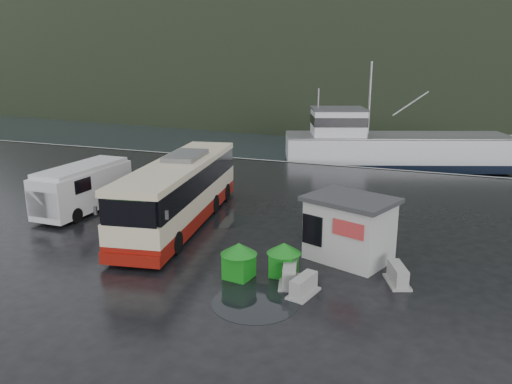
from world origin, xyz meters
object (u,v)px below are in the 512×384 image
at_px(coach_bus, 182,223).
at_px(jersey_barrier_c, 303,295).
at_px(white_van, 86,211).
at_px(dome_tent, 145,255).
at_px(waste_bin_right, 284,275).
at_px(jersey_barrier_b, 289,283).
at_px(fishing_trawler, 396,154).
at_px(jersey_barrier_a, 397,283).
at_px(ticket_kiosk, 348,259).
at_px(waste_bin_left, 239,277).

relative_size(coach_bus, jersey_barrier_c, 8.59).
distance_m(white_van, dome_tent, 8.07).
distance_m(waste_bin_right, jersey_barrier_c, 1.80).
xyz_separation_m(jersey_barrier_b, fishing_trawler, (1.23, 28.99, 0.00)).
xyz_separation_m(waste_bin_right, fishing_trawler, (1.66, 28.34, 0.00)).
distance_m(coach_bus, jersey_barrier_a, 11.82).
relative_size(white_van, jersey_barrier_a, 4.29).
bearing_deg(ticket_kiosk, fishing_trawler, 111.46).
bearing_deg(jersey_barrier_b, coach_bus, 146.16).
relative_size(dome_tent, fishing_trawler, 0.12).
bearing_deg(dome_tent, waste_bin_left, -8.31).
bearing_deg(white_van, fishing_trawler, 58.71).
height_order(dome_tent, fishing_trawler, fishing_trawler).
height_order(coach_bus, white_van, coach_bus).
relative_size(waste_bin_right, jersey_barrier_b, 0.87).
distance_m(coach_bus, waste_bin_left, 7.46).
relative_size(waste_bin_right, jersey_barrier_c, 0.94).
bearing_deg(dome_tent, waste_bin_right, 1.05).
bearing_deg(jersey_barrier_a, jersey_barrier_c, -145.03).
bearing_deg(coach_bus, jersey_barrier_b, -43.40).
relative_size(waste_bin_left, jersey_barrier_a, 0.97).
height_order(ticket_kiosk, fishing_trawler, fishing_trawler).
bearing_deg(waste_bin_left, dome_tent, 171.69).
distance_m(coach_bus, jersey_barrier_b, 8.94).
distance_m(ticket_kiosk, fishing_trawler, 25.79).
distance_m(white_van, waste_bin_left, 12.62).
bearing_deg(jersey_barrier_a, dome_tent, -174.95).
relative_size(waste_bin_left, waste_bin_right, 1.05).
distance_m(white_van, jersey_barrier_b, 14.43).
relative_size(dome_tent, ticket_kiosk, 0.77).
distance_m(jersey_barrier_b, jersey_barrier_c, 1.03).
distance_m(white_van, fishing_trawler, 28.22).
bearing_deg(coach_bus, dome_tent, -91.73).
bearing_deg(ticket_kiosk, jersey_barrier_a, -17.53).
distance_m(dome_tent, jersey_barrier_a, 10.72).
height_order(waste_bin_left, fishing_trawler, fishing_trawler).
bearing_deg(jersey_barrier_b, dome_tent, 175.56).
distance_m(waste_bin_right, dome_tent, 6.38).
xyz_separation_m(jersey_barrier_a, fishing_trawler, (-2.64, 27.52, 0.00)).
bearing_deg(jersey_barrier_b, jersey_barrier_a, 20.86).
bearing_deg(white_van, jersey_barrier_b, -19.76).
bearing_deg(jersey_barrier_b, waste_bin_left, -175.17).
bearing_deg(jersey_barrier_c, jersey_barrier_b, 136.70).
xyz_separation_m(waste_bin_right, dome_tent, (-6.38, -0.12, 0.00)).
distance_m(waste_bin_right, ticket_kiosk, 3.30).
bearing_deg(white_van, waste_bin_left, -23.64).
xyz_separation_m(jersey_barrier_b, jersey_barrier_c, (0.75, -0.71, 0.00)).
xyz_separation_m(waste_bin_right, jersey_barrier_c, (1.19, -1.35, 0.00)).
height_order(waste_bin_right, ticket_kiosk, ticket_kiosk).
bearing_deg(jersey_barrier_c, fishing_trawler, 89.08).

